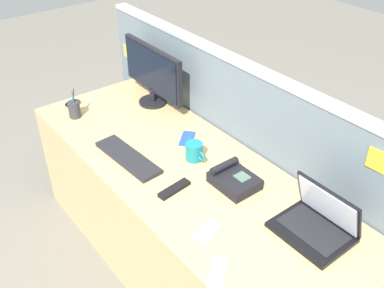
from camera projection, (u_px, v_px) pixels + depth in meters
name	position (u px, v px, depth m)	size (l,w,h in m)	color
ground_plane	(185.00, 263.00, 2.62)	(10.00, 10.00, 0.00)	slate
desk	(185.00, 219.00, 2.42)	(2.05, 0.74, 0.71)	tan
cubicle_divider	(242.00, 158.00, 2.50)	(2.49, 0.08, 1.15)	slate
desktop_monitor	(153.00, 72.00, 2.66)	(0.55, 0.17, 0.36)	black
laptop	(318.00, 221.00, 1.83)	(0.30, 0.24, 0.21)	black
desk_phone	(234.00, 179.00, 2.09)	(0.21, 0.17, 0.09)	black
keyboard_main	(128.00, 157.00, 2.27)	(0.43, 0.12, 0.02)	#232328
computer_mouse_left_hand	(72.00, 103.00, 2.73)	(0.06, 0.10, 0.03)	black
pen_cup	(74.00, 109.00, 2.60)	(0.07, 0.07, 0.18)	#333338
cell_phone_white_slab	(218.00, 272.00, 1.67)	(0.06, 0.14, 0.01)	silver
cell_phone_silver_slab	(208.00, 231.00, 1.85)	(0.07, 0.13, 0.01)	#B7BAC1
cell_phone_blue_case	(187.00, 139.00, 2.43)	(0.07, 0.14, 0.01)	blue
tv_remote	(174.00, 189.00, 2.07)	(0.04, 0.17, 0.02)	black
coffee_mug	(194.00, 151.00, 2.25)	(0.13, 0.09, 0.09)	#197A84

